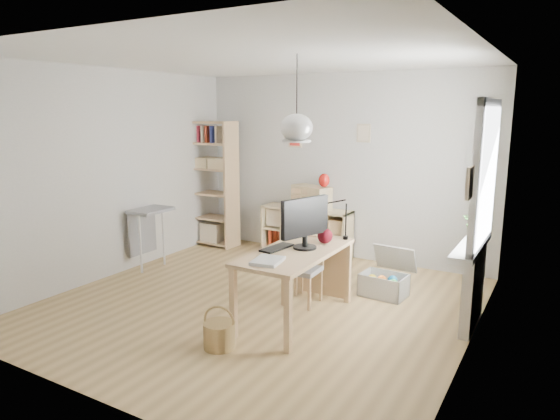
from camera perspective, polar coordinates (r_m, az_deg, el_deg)
The scene contains 20 objects.
ground at distance 5.80m, azimuth -2.39°, elevation -10.65°, with size 4.50×4.50×0.00m, color tan.
room_shell at distance 4.97m, azimuth 1.91°, elevation 9.39°, with size 4.50×4.50×4.50m.
window_unit at distance 5.20m, azimuth 22.51°, elevation 3.65°, with size 0.07×1.16×1.46m.
radiator at distance 5.47m, azimuth 21.22°, elevation -8.34°, with size 0.10×0.80×0.80m, color silver.
windowsill at distance 5.35m, azimuth 21.02°, elevation -3.93°, with size 0.22×1.20×0.06m, color silver.
desk at distance 5.19m, azimuth 1.81°, elevation -5.61°, with size 0.70×1.50×0.75m.
cube_shelf at distance 7.65m, azimuth 3.00°, elevation -2.82°, with size 1.40×0.38×0.72m.
tall_bookshelf at distance 8.09m, azimuth -7.79°, elevation 3.58°, with size 0.80×0.38×2.00m.
side_table at distance 7.10m, azimuth -14.89°, elevation -1.24°, with size 0.40×0.55×0.85m.
chair at distance 5.71m, azimuth 2.79°, elevation -6.30°, with size 0.39×0.39×0.77m.
wicker_basket at distance 4.79m, azimuth -6.95°, elevation -13.89°, with size 0.30×0.30×0.41m.
storage_chest at distance 6.13m, azimuth 12.03°, elevation -7.85°, with size 0.56×0.63×0.55m.
monitor at distance 5.16m, azimuth 2.88°, elevation -1.17°, with size 0.25×0.60×0.54m.
keyboard at distance 5.21m, azimuth -0.37°, elevation -4.34°, with size 0.15×0.41×0.02m, color black.
task_lamp at distance 5.60m, azimuth 5.48°, elevation -0.28°, with size 0.41×0.15×0.43m.
yarn_ball at distance 5.42m, azimuth 5.16°, elevation -2.96°, with size 0.17×0.17×0.17m, color #4C0A0D.
paper_tray at distance 4.76m, azimuth -1.42°, elevation -5.83°, with size 0.25×0.32×0.03m, color silver.
drawer_chest at distance 7.44m, azimuth 3.61°, elevation 1.45°, with size 0.60×0.28×0.34m, color beige.
red_vase at distance 7.31m, azimuth 5.06°, elevation 3.40°, with size 0.16×0.16×0.20m, color #97110C.
potted_plant at distance 5.64m, azimuth 21.52°, elevation -1.36°, with size 0.26×0.23×0.29m, color #33732B.
Camera 1 is at (2.90, -4.52, 2.17)m, focal length 32.00 mm.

